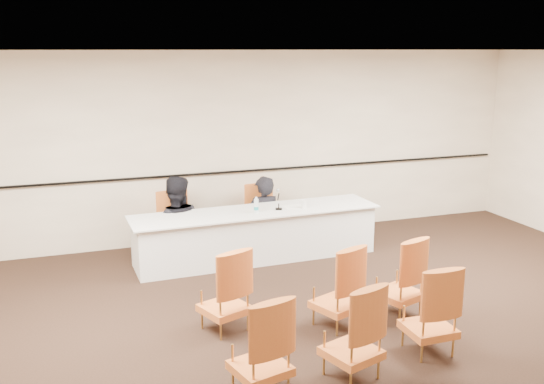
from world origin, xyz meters
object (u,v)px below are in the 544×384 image
Objects in this scene: panelist_main at (263,226)px; aud_chair_back_right at (429,308)px; aud_chair_front_left at (224,289)px; drinking_glass at (257,209)px; coffee_cup at (304,204)px; panelist_second_chair at (176,225)px; aud_chair_back_mid at (352,330)px; microphone at (279,200)px; panelist_main_chair at (263,216)px; aud_chair_back_left at (260,345)px; aud_chair_front_right at (399,276)px; aud_chair_front_mid at (337,286)px; panelist_second at (176,232)px; water_bottle at (256,205)px; panel_table at (256,235)px.

panelist_main reaches higher than aud_chair_back_right.
panelist_main is 1.68× the size of aud_chair_back_right.
aud_chair_back_right is at bearing -53.08° from aud_chair_front_left.
drinking_glass is 0.80× the size of coffee_cup.
drinking_glass is (1.07, -0.61, 0.30)m from panelist_second_chair.
microphone is at bearing 63.63° from aud_chair_back_mid.
panelist_main_chair and aud_chair_back_left have the same top height.
drinking_glass is 0.11× the size of aud_chair_front_right.
aud_chair_front_right is at bearing -18.70° from aud_chair_front_mid.
panelist_second is 3.19m from aud_chair_front_mid.
microphone is at bearing 98.40° from aud_chair_back_right.
aud_chair_back_left is at bearing -174.32° from aud_chair_back_right.
panelist_main is 1.39m from panelist_second.
panelist_second is 5.93× the size of microphone.
panelist_main is 12.70× the size of coffee_cup.
water_bottle is 2.51m from aud_chair_front_right.
aud_chair_front_right is at bearing 13.54° from aud_chair_back_left.
panelist_second_chair is at bearing 149.87° from water_bottle.
panelist_main_chair is 1.00× the size of aud_chair_front_right.
aud_chair_front_right is 1.56m from aud_chair_back_mid.
water_bottle is at bearing -109.29° from panel_table.
panel_table is 0.61m from microphone.
drinking_glass is at bearing 58.69° from aud_chair_back_left.
panelist_main_chair is 3.33× the size of microphone.
aud_chair_front_left and aud_chair_back_mid have the same top height.
panelist_main_chair is at bearing 60.47° from panel_table.
panelist_main_chair is (0.00, 0.00, 0.16)m from panelist_main.
panelist_main is 1.68× the size of aud_chair_back_mid.
water_bottle is at bearing 160.06° from panelist_second.
microphone is at bearing 168.48° from panelist_second.
panelist_main_chair and aud_chair_back_right have the same top height.
panelist_second is 0.11m from panelist_second_chair.
panelist_main is at bearing 63.67° from water_bottle.
aud_chair_back_left is at bearing -97.32° from microphone.
aud_chair_back_left is at bearing -171.47° from aud_chair_front_right.
panelist_second_chair is at bearing 161.18° from coffee_cup.
aud_chair_back_left is at bearing -107.59° from drinking_glass.
panelist_second is 4.07m from aud_chair_back_mid.
aud_chair_front_mid is 1.00× the size of aud_chair_back_mid.
aud_chair_back_left is (-2.03, -1.05, 0.00)m from aud_chair_front_right.
panel_table is 3.46m from aud_chair_back_mid.
drinking_glass is 2.51m from aud_chair_front_right.
aud_chair_back_left is 1.86m from aud_chair_back_right.
aud_chair_front_right is at bearing -79.03° from panelist_main_chair.
panel_table is 3.83× the size of aud_chair_front_right.
panelist_second is at bearing 161.18° from coffee_cup.
aud_chair_back_left is at bearing 161.09° from aud_chair_back_mid.
panelist_second_chair is at bearing 116.78° from aud_chair_back_right.
microphone is at bearing 35.63° from aud_chair_front_left.
aud_chair_front_mid is 1.59m from aud_chair_back_left.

